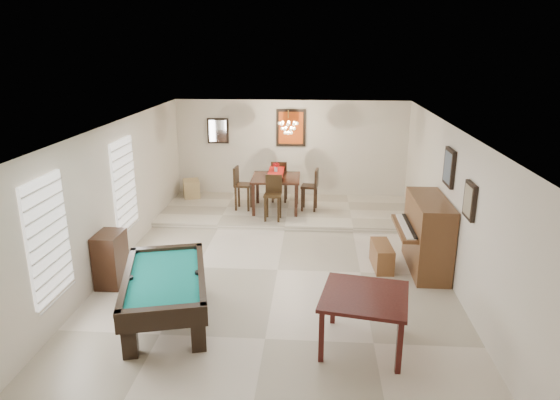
# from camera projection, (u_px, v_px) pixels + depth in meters

# --- Properties ---
(ground_plane) EXTENTS (6.00, 9.00, 0.02)m
(ground_plane) POSITION_uv_depth(u_px,v_px,m) (278.00, 270.00, 9.10)
(ground_plane) COLOR beige
(wall_back) EXTENTS (6.00, 0.04, 2.60)m
(wall_back) POSITION_uv_depth(u_px,v_px,m) (291.00, 150.00, 13.00)
(wall_back) COLOR silver
(wall_back) RESTS_ON ground_plane
(wall_front) EXTENTS (6.00, 0.04, 2.60)m
(wall_front) POSITION_uv_depth(u_px,v_px,m) (238.00, 353.00, 4.43)
(wall_front) COLOR silver
(wall_front) RESTS_ON ground_plane
(wall_left) EXTENTS (0.04, 9.00, 2.60)m
(wall_left) POSITION_uv_depth(u_px,v_px,m) (111.00, 198.00, 8.92)
(wall_left) COLOR silver
(wall_left) RESTS_ON ground_plane
(wall_right) EXTENTS (0.04, 9.00, 2.60)m
(wall_right) POSITION_uv_depth(u_px,v_px,m) (453.00, 206.00, 8.50)
(wall_right) COLOR silver
(wall_right) RESTS_ON ground_plane
(ceiling) EXTENTS (6.00, 9.00, 0.04)m
(ceiling) POSITION_uv_depth(u_px,v_px,m) (277.00, 128.00, 8.33)
(ceiling) COLOR white
(ceiling) RESTS_ON wall_back
(dining_step) EXTENTS (6.00, 2.50, 0.12)m
(dining_step) POSITION_uv_depth(u_px,v_px,m) (288.00, 211.00, 12.18)
(dining_step) COLOR beige
(dining_step) RESTS_ON ground_plane
(window_left_front) EXTENTS (0.06, 1.00, 1.70)m
(window_left_front) POSITION_uv_depth(u_px,v_px,m) (48.00, 238.00, 6.79)
(window_left_front) COLOR white
(window_left_front) RESTS_ON wall_left
(window_left_rear) EXTENTS (0.06, 1.00, 1.70)m
(window_left_rear) POSITION_uv_depth(u_px,v_px,m) (124.00, 184.00, 9.46)
(window_left_rear) COLOR white
(window_left_rear) RESTS_ON wall_left
(pool_table) EXTENTS (1.65, 2.35, 0.71)m
(pool_table) POSITION_uv_depth(u_px,v_px,m) (166.00, 298.00, 7.34)
(pool_table) COLOR black
(pool_table) RESTS_ON ground_plane
(square_table) EXTENTS (1.30, 1.30, 0.77)m
(square_table) POSITION_uv_depth(u_px,v_px,m) (363.00, 320.00, 6.69)
(square_table) COLOR black
(square_table) RESTS_ON ground_plane
(upright_piano) EXTENTS (0.90, 1.61, 1.34)m
(upright_piano) POSITION_uv_depth(u_px,v_px,m) (419.00, 234.00, 8.97)
(upright_piano) COLOR brown
(upright_piano) RESTS_ON ground_plane
(piano_bench) EXTENTS (0.37, 0.83, 0.45)m
(piano_bench) POSITION_uv_depth(u_px,v_px,m) (382.00, 256.00, 9.14)
(piano_bench) COLOR brown
(piano_bench) RESTS_ON ground_plane
(apothecary_chest) EXTENTS (0.41, 0.62, 0.92)m
(apothecary_chest) POSITION_uv_depth(u_px,v_px,m) (111.00, 259.00, 8.43)
(apothecary_chest) COLOR black
(apothecary_chest) RESTS_ON ground_plane
(dining_table) EXTENTS (1.15, 1.15, 0.94)m
(dining_table) POSITION_uv_depth(u_px,v_px,m) (276.00, 191.00, 11.93)
(dining_table) COLOR black
(dining_table) RESTS_ON dining_step
(flower_vase) EXTENTS (0.16, 0.16, 0.23)m
(flower_vase) POSITION_uv_depth(u_px,v_px,m) (276.00, 167.00, 11.76)
(flower_vase) COLOR #AB0E11
(flower_vase) RESTS_ON dining_table
(dining_chair_south) EXTENTS (0.40, 0.40, 1.01)m
(dining_chair_south) POSITION_uv_depth(u_px,v_px,m) (273.00, 198.00, 11.22)
(dining_chair_south) COLOR black
(dining_chair_south) RESTS_ON dining_step
(dining_chair_north) EXTENTS (0.40, 0.40, 1.05)m
(dining_chair_north) POSITION_uv_depth(u_px,v_px,m) (280.00, 181.00, 12.60)
(dining_chair_north) COLOR black
(dining_chair_north) RESTS_ON dining_step
(dining_chair_west) EXTENTS (0.42, 0.42, 1.04)m
(dining_chair_west) POSITION_uv_depth(u_px,v_px,m) (243.00, 188.00, 11.97)
(dining_chair_west) COLOR black
(dining_chair_west) RESTS_ON dining_step
(dining_chair_east) EXTENTS (0.42, 0.42, 1.01)m
(dining_chair_east) POSITION_uv_depth(u_px,v_px,m) (309.00, 190.00, 11.92)
(dining_chair_east) COLOR black
(dining_chair_east) RESTS_ON dining_step
(corner_bench) EXTENTS (0.54, 0.60, 0.45)m
(corner_bench) POSITION_uv_depth(u_px,v_px,m) (191.00, 188.00, 13.02)
(corner_bench) COLOR tan
(corner_bench) RESTS_ON dining_step
(chandelier) EXTENTS (0.44, 0.44, 0.60)m
(chandelier) POSITION_uv_depth(u_px,v_px,m) (288.00, 123.00, 11.50)
(chandelier) COLOR #FFE5B2
(chandelier) RESTS_ON ceiling
(back_painting) EXTENTS (0.75, 0.06, 0.95)m
(back_painting) POSITION_uv_depth(u_px,v_px,m) (291.00, 128.00, 12.78)
(back_painting) COLOR #D84C14
(back_painting) RESTS_ON wall_back
(back_mirror) EXTENTS (0.55, 0.06, 0.65)m
(back_mirror) POSITION_uv_depth(u_px,v_px,m) (218.00, 131.00, 12.95)
(back_mirror) COLOR white
(back_mirror) RESTS_ON wall_back
(right_picture_upper) EXTENTS (0.06, 0.55, 0.65)m
(right_picture_upper) POSITION_uv_depth(u_px,v_px,m) (449.00, 167.00, 8.62)
(right_picture_upper) COLOR slate
(right_picture_upper) RESTS_ON wall_right
(right_picture_lower) EXTENTS (0.06, 0.45, 0.55)m
(right_picture_lower) POSITION_uv_depth(u_px,v_px,m) (470.00, 201.00, 7.44)
(right_picture_lower) COLOR gray
(right_picture_lower) RESTS_ON wall_right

